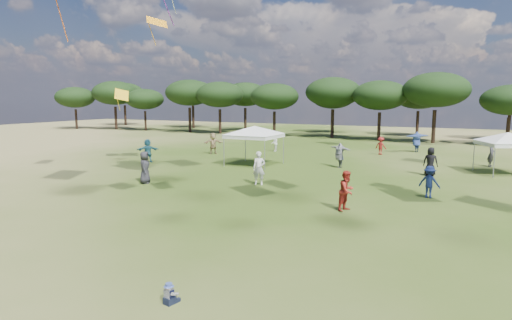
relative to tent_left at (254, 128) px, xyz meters
The scene contains 5 objects.
tree_line 27.43m from the tent_left, 69.01° to the left, with size 108.78×17.63×7.77m.
tent_left is the anchor object (origin of this frame).
tent_right 16.47m from the tent_left, 12.59° to the left, with size 5.59×5.59×2.97m.
toddler 21.41m from the tent_left, 69.29° to the right, with size 0.37×0.40×0.52m.
festival_crowd 6.27m from the tent_left, 21.95° to the left, with size 30.30×24.37×1.88m.
Camera 1 is at (6.08, -5.60, 4.79)m, focal length 30.00 mm.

